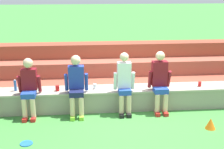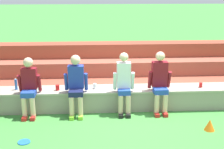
{
  "view_description": "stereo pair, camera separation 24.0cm",
  "coord_description": "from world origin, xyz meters",
  "px_view_note": "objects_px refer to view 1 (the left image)",
  "views": [
    {
      "loc": [
        -1.12,
        -6.71,
        2.92
      ],
      "look_at": [
        -0.46,
        0.3,
        0.85
      ],
      "focal_mm": 49.72,
      "sensor_mm": 36.0,
      "label": 1
    },
    {
      "loc": [
        -0.88,
        -6.73,
        2.92
      ],
      "look_at": [
        -0.46,
        0.3,
        0.85
      ],
      "focal_mm": 49.72,
      "sensor_mm": 36.0,
      "label": 2
    }
  ],
  "objects_px": {
    "person_far_right": "(160,80)",
    "sports_cone": "(211,124)",
    "plastic_cup_middle": "(200,84)",
    "plastic_cup_left_end": "(95,86)",
    "person_left_of_center": "(29,86)",
    "person_right_of_center": "(124,82)",
    "frisbee": "(26,143)",
    "plastic_cup_right_end": "(57,88)",
    "water_bottle_near_right": "(15,85)",
    "person_center": "(76,84)"
  },
  "relations": [
    {
      "from": "person_far_right",
      "to": "sports_cone",
      "type": "xyz_separation_m",
      "value": [
        0.85,
        -1.04,
        -0.65
      ]
    },
    {
      "from": "plastic_cup_middle",
      "to": "sports_cone",
      "type": "bearing_deg",
      "value": -99.18
    },
    {
      "from": "person_far_right",
      "to": "plastic_cup_middle",
      "type": "bearing_deg",
      "value": 12.31
    },
    {
      "from": "plastic_cup_left_end",
      "to": "sports_cone",
      "type": "distance_m",
      "value": 2.73
    },
    {
      "from": "person_left_of_center",
      "to": "person_far_right",
      "type": "relative_size",
      "value": 0.93
    },
    {
      "from": "person_right_of_center",
      "to": "plastic_cup_middle",
      "type": "bearing_deg",
      "value": 8.33
    },
    {
      "from": "plastic_cup_middle",
      "to": "sports_cone",
      "type": "xyz_separation_m",
      "value": [
        -0.2,
        -1.27,
        -0.45
      ]
    },
    {
      "from": "frisbee",
      "to": "sports_cone",
      "type": "height_order",
      "value": "sports_cone"
    },
    {
      "from": "person_far_right",
      "to": "plastic_cup_right_end",
      "type": "height_order",
      "value": "person_far_right"
    },
    {
      "from": "person_right_of_center",
      "to": "plastic_cup_left_end",
      "type": "distance_m",
      "value": 0.76
    },
    {
      "from": "plastic_cup_middle",
      "to": "frisbee",
      "type": "height_order",
      "value": "plastic_cup_middle"
    },
    {
      "from": "water_bottle_near_right",
      "to": "frisbee",
      "type": "xyz_separation_m",
      "value": [
        0.49,
        -1.65,
        -0.63
      ]
    },
    {
      "from": "person_left_of_center",
      "to": "plastic_cup_left_end",
      "type": "bearing_deg",
      "value": 11.0
    },
    {
      "from": "person_center",
      "to": "sports_cone",
      "type": "height_order",
      "value": "person_center"
    },
    {
      "from": "person_left_of_center",
      "to": "person_right_of_center",
      "type": "height_order",
      "value": "person_right_of_center"
    },
    {
      "from": "water_bottle_near_right",
      "to": "plastic_cup_right_end",
      "type": "bearing_deg",
      "value": -5.62
    },
    {
      "from": "person_right_of_center",
      "to": "water_bottle_near_right",
      "type": "xyz_separation_m",
      "value": [
        -2.52,
        0.36,
        -0.12
      ]
    },
    {
      "from": "plastic_cup_middle",
      "to": "plastic_cup_left_end",
      "type": "distance_m",
      "value": 2.56
    },
    {
      "from": "person_left_of_center",
      "to": "plastic_cup_right_end",
      "type": "relative_size",
      "value": 10.51
    },
    {
      "from": "person_center",
      "to": "person_far_right",
      "type": "distance_m",
      "value": 1.94
    },
    {
      "from": "plastic_cup_left_end",
      "to": "person_center",
      "type": "bearing_deg",
      "value": -146.15
    },
    {
      "from": "person_center",
      "to": "plastic_cup_middle",
      "type": "bearing_deg",
      "value": 4.69
    },
    {
      "from": "person_far_right",
      "to": "person_center",
      "type": "bearing_deg",
      "value": -179.55
    },
    {
      "from": "plastic_cup_right_end",
      "to": "plastic_cup_middle",
      "type": "bearing_deg",
      "value": 0.16
    },
    {
      "from": "person_left_of_center",
      "to": "frisbee",
      "type": "distance_m",
      "value": 1.51
    },
    {
      "from": "person_far_right",
      "to": "water_bottle_near_right",
      "type": "relative_size",
      "value": 5.27
    },
    {
      "from": "plastic_cup_right_end",
      "to": "sports_cone",
      "type": "bearing_deg",
      "value": -21.22
    },
    {
      "from": "person_right_of_center",
      "to": "water_bottle_near_right",
      "type": "bearing_deg",
      "value": 171.78
    },
    {
      "from": "water_bottle_near_right",
      "to": "plastic_cup_right_end",
      "type": "xyz_separation_m",
      "value": [
        0.98,
        -0.1,
        -0.07
      ]
    },
    {
      "from": "water_bottle_near_right",
      "to": "plastic_cup_middle",
      "type": "height_order",
      "value": "water_bottle_near_right"
    },
    {
      "from": "plastic_cup_right_end",
      "to": "plastic_cup_left_end",
      "type": "distance_m",
      "value": 0.88
    },
    {
      "from": "person_right_of_center",
      "to": "water_bottle_near_right",
      "type": "height_order",
      "value": "person_right_of_center"
    },
    {
      "from": "plastic_cup_middle",
      "to": "person_left_of_center",
      "type": "bearing_deg",
      "value": -176.52
    },
    {
      "from": "water_bottle_near_right",
      "to": "sports_cone",
      "type": "bearing_deg",
      "value": -17.8
    },
    {
      "from": "person_left_of_center",
      "to": "sports_cone",
      "type": "distance_m",
      "value": 4.02
    },
    {
      "from": "person_left_of_center",
      "to": "person_far_right",
      "type": "distance_m",
      "value": 2.99
    },
    {
      "from": "sports_cone",
      "to": "person_right_of_center",
      "type": "bearing_deg",
      "value": 149.7
    },
    {
      "from": "person_left_of_center",
      "to": "sports_cone",
      "type": "height_order",
      "value": "person_left_of_center"
    },
    {
      "from": "person_left_of_center",
      "to": "plastic_cup_middle",
      "type": "bearing_deg",
      "value": 3.48
    },
    {
      "from": "person_far_right",
      "to": "plastic_cup_right_end",
      "type": "relative_size",
      "value": 11.27
    },
    {
      "from": "water_bottle_near_right",
      "to": "frisbee",
      "type": "distance_m",
      "value": 1.84
    },
    {
      "from": "water_bottle_near_right",
      "to": "sports_cone",
      "type": "height_order",
      "value": "water_bottle_near_right"
    },
    {
      "from": "person_right_of_center",
      "to": "water_bottle_near_right",
      "type": "distance_m",
      "value": 2.55
    },
    {
      "from": "person_right_of_center",
      "to": "frisbee",
      "type": "height_order",
      "value": "person_right_of_center"
    },
    {
      "from": "person_center",
      "to": "frisbee",
      "type": "bearing_deg",
      "value": -125.54
    },
    {
      "from": "water_bottle_near_right",
      "to": "frisbee",
      "type": "height_order",
      "value": "water_bottle_near_right"
    },
    {
      "from": "person_left_of_center",
      "to": "plastic_cup_left_end",
      "type": "height_order",
      "value": "person_left_of_center"
    },
    {
      "from": "plastic_cup_middle",
      "to": "plastic_cup_right_end",
      "type": "bearing_deg",
      "value": -179.84
    },
    {
      "from": "person_right_of_center",
      "to": "plastic_cup_middle",
      "type": "relative_size",
      "value": 12.74
    },
    {
      "from": "person_right_of_center",
      "to": "plastic_cup_right_end",
      "type": "bearing_deg",
      "value": 170.15
    }
  ]
}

